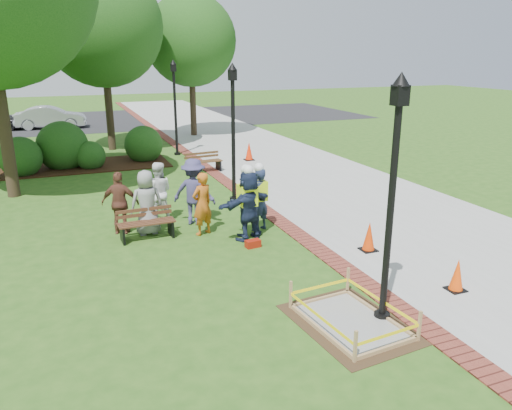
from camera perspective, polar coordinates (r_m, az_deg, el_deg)
name	(u,v)px	position (r m, az deg, el deg)	size (l,w,h in m)	color
ground	(255,265)	(11.21, -0.12, -6.85)	(100.00, 100.00, 0.00)	#285116
sidewalk	(277,161)	(21.88, 2.47, 5.07)	(6.00, 60.00, 0.02)	#9E9E99
brick_edging	(206,167)	(20.80, -5.76, 4.38)	(0.50, 60.00, 0.03)	maroon
mulch_bed	(82,166)	(22.02, -19.24, 4.23)	(7.00, 3.00, 0.05)	#381E0F
parking_lot	(115,120)	(37.01, -15.86, 9.35)	(36.00, 12.00, 0.01)	black
wet_concrete_pad	(351,312)	(8.99, 10.80, -11.89)	(1.91, 2.45, 0.55)	#47331E
bench_near	(147,230)	(12.93, -12.36, -2.78)	(1.44, 0.55, 0.77)	brown
bench_far	(204,166)	(19.82, -5.98, 4.43)	(1.48, 0.63, 0.78)	brown
cone_front	(457,276)	(10.67, 21.99, -7.51)	(0.35, 0.35, 0.69)	black
cone_back	(369,237)	(12.12, 12.79, -3.60)	(0.37, 0.37, 0.73)	black
cone_far	(249,152)	(21.90, -0.80, 6.11)	(0.41, 0.41, 0.81)	black
toolbox	(253,244)	(12.15, -0.35, -4.44)	(0.36, 0.20, 0.18)	maroon
lamp_near	(393,183)	(8.49, 15.36, 2.39)	(0.28, 0.28, 4.26)	black
lamp_mid	(233,123)	(15.51, -2.64, 9.39)	(0.28, 0.28, 4.26)	black
lamp_far	(175,100)	(23.18, -9.26, 11.72)	(0.28, 0.28, 4.26)	black
tree_back	(102,26)	(25.16, -17.18, 18.92)	(5.52, 5.52, 8.45)	#3D2D1E
tree_right	(191,40)	(28.70, -7.48, 18.14)	(4.95, 4.95, 7.66)	#3D2D1E
shrub_a	(23,175)	(21.35, -25.09, 3.13)	(1.61, 1.61, 1.61)	#154413
shrub_b	(65,167)	(22.08, -21.00, 4.03)	(2.05, 2.05, 2.05)	#154413
shrub_c	(92,168)	(21.57, -18.27, 4.01)	(1.21, 1.21, 1.21)	#154413
shrub_d	(145,160)	(22.55, -12.61, 5.00)	(1.64, 1.64, 1.64)	#154413
shrub_e	(79,163)	(22.70, -19.53, 4.51)	(1.11, 1.11, 1.11)	#154413
casual_person_a	(147,203)	(13.11, -12.37, 0.26)	(0.54, 0.35, 1.69)	gray
casual_person_b	(202,204)	(12.85, -6.17, 0.12)	(0.62, 0.52, 1.64)	#B95815
casual_person_c	(158,192)	(14.04, -11.15, 1.43)	(0.61, 0.47, 1.68)	white
casual_person_d	(120,203)	(13.31, -15.25, 0.21)	(0.62, 0.51, 1.64)	brown
casual_person_e	(194,192)	(13.66, -7.11, 1.50)	(0.69, 0.64, 1.82)	#3C3862
hivis_worker_a	(248,203)	(12.42, -0.87, 0.23)	(0.66, 0.56, 1.92)	#192443
hivis_worker_b	(259,197)	(13.07, 0.33, 0.90)	(0.62, 0.51, 1.83)	#1C224B
hivis_worker_c	(246,201)	(12.67, -1.16, 0.48)	(0.58, 0.40, 1.88)	#17233B
parked_car_b	(52,128)	(34.02, -22.28, 8.10)	(4.58, 1.99, 1.49)	#A8A8AD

